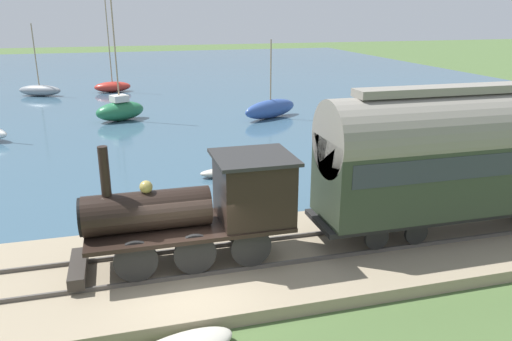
# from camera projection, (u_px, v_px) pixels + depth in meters

# --- Properties ---
(ground_plane) EXTENTS (200.00, 200.00, 0.00)m
(ground_plane) POSITION_uv_depth(u_px,v_px,m) (194.00, 299.00, 13.47)
(ground_plane) COLOR #476033
(harbor_water) EXTENTS (80.00, 80.00, 0.01)m
(harbor_water) POSITION_uv_depth(u_px,v_px,m) (133.00, 81.00, 54.28)
(harbor_water) COLOR #38566B
(harbor_water) RESTS_ON ground
(rail_embankment) EXTENTS (5.73, 56.00, 0.49)m
(rail_embankment) POSITION_uv_depth(u_px,v_px,m) (187.00, 269.00, 14.62)
(rail_embankment) COLOR gray
(rail_embankment) RESTS_ON ground
(steam_locomotive) EXTENTS (2.23, 6.35, 3.58)m
(steam_locomotive) POSITION_uv_depth(u_px,v_px,m) (209.00, 202.00, 14.17)
(steam_locomotive) COLOR black
(steam_locomotive) RESTS_ON rail_embankment
(passenger_coach) EXTENTS (2.38, 10.86, 4.76)m
(passenger_coach) POSITION_uv_depth(u_px,v_px,m) (476.00, 151.00, 16.09)
(passenger_coach) COLOR black
(passenger_coach) RESTS_ON rail_embankment
(sailboat_red) EXTENTS (1.88, 3.48, 8.48)m
(sailboat_red) POSITION_uv_depth(u_px,v_px,m) (113.00, 86.00, 46.91)
(sailboat_red) COLOR #B72D23
(sailboat_red) RESTS_ON harbor_water
(sailboat_green) EXTENTS (2.95, 3.86, 9.75)m
(sailboat_green) POSITION_uv_depth(u_px,v_px,m) (120.00, 110.00, 34.82)
(sailboat_green) COLOR #236B42
(sailboat_green) RESTS_ON harbor_water
(sailboat_gray) EXTENTS (2.65, 4.09, 6.28)m
(sailboat_gray) POSITION_uv_depth(u_px,v_px,m) (40.00, 90.00, 44.74)
(sailboat_gray) COLOR gray
(sailboat_gray) RESTS_ON harbor_water
(sailboat_blue) EXTENTS (3.23, 4.75, 5.48)m
(sailboat_blue) POSITION_uv_depth(u_px,v_px,m) (270.00, 109.00, 35.64)
(sailboat_blue) COLOR #335199
(sailboat_blue) RESTS_ON harbor_water
(rowboat_off_pier) EXTENTS (0.87, 2.49, 0.42)m
(rowboat_off_pier) POSITION_uv_depth(u_px,v_px,m) (226.00, 172.00, 23.21)
(rowboat_off_pier) COLOR #B7B2A3
(rowboat_off_pier) RESTS_ON harbor_water
(rowboat_mid_harbor) EXTENTS (1.29, 2.16, 0.38)m
(rowboat_mid_harbor) POSITION_uv_depth(u_px,v_px,m) (137.00, 212.00, 18.72)
(rowboat_mid_harbor) COLOR #B7B2A3
(rowboat_mid_harbor) RESTS_ON harbor_water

